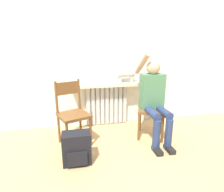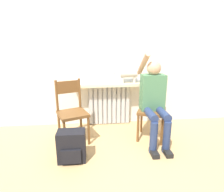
# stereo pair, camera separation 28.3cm
# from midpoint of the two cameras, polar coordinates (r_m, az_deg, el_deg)

# --- Properties ---
(ground_plane) EXTENTS (12.00, 12.00, 0.00)m
(ground_plane) POSITION_cam_midpoint_polar(r_m,az_deg,el_deg) (2.49, 5.12, -19.03)
(ground_plane) COLOR tan
(wall_with_window) EXTENTS (7.00, 0.06, 2.70)m
(wall_with_window) POSITION_cam_midpoint_polar(r_m,az_deg,el_deg) (3.27, 1.54, 14.45)
(wall_with_window) COLOR white
(wall_with_window) RESTS_ON ground_plane
(radiator) EXTENTS (0.74, 0.08, 0.72)m
(radiator) POSITION_cam_midpoint_polar(r_m,az_deg,el_deg) (3.36, 1.59, -2.72)
(radiator) COLOR silver
(radiator) RESTS_ON ground_plane
(windowsill) EXTENTS (1.26, 0.22, 0.05)m
(windowsill) POSITION_cam_midpoint_polar(r_m,az_deg,el_deg) (3.20, 1.78, 3.48)
(windowsill) COLOR beige
(windowsill) RESTS_ON radiator
(window_glass) EXTENTS (1.21, 0.01, 0.90)m
(window_glass) POSITION_cam_midpoint_polar(r_m,az_deg,el_deg) (3.24, 1.60, 12.14)
(window_glass) COLOR white
(window_glass) RESTS_ON windowsill
(chair_left) EXTENTS (0.51, 0.51, 0.92)m
(chair_left) POSITION_cam_midpoint_polar(r_m,az_deg,el_deg) (2.75, -9.32, -4.58)
(chair_left) COLOR brown
(chair_left) RESTS_ON ground_plane
(chair_right) EXTENTS (0.51, 0.51, 0.92)m
(chair_right) POSITION_cam_midpoint_polar(r_m,az_deg,el_deg) (2.93, 14.87, -3.66)
(chair_right) COLOR brown
(chair_right) RESTS_ON ground_plane
(person) EXTENTS (0.36, 0.97, 1.32)m
(person) POSITION_cam_midpoint_polar(r_m,az_deg,el_deg) (2.77, 15.62, -0.59)
(person) COLOR navy
(person) RESTS_ON ground_plane
(cat) EXTENTS (0.51, 0.14, 0.27)m
(cat) POSITION_cam_midpoint_polar(r_m,az_deg,el_deg) (3.19, 7.78, 6.72)
(cat) COLOR silver
(cat) RESTS_ON windowsill
(backpack) EXTENTS (0.34, 0.24, 0.40)m
(backpack) POSITION_cam_midpoint_polar(r_m,az_deg,el_deg) (2.41, -8.82, -15.00)
(backpack) COLOR black
(backpack) RESTS_ON ground_plane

